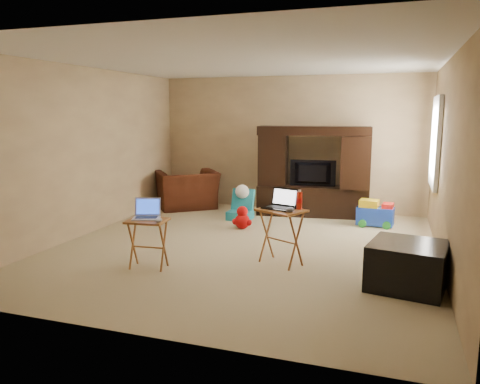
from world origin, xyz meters
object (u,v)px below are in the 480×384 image
(recliner, at_px, (187,190))
(push_toy, at_px, (375,213))
(laptop_left, at_px, (146,209))
(mouse_left, at_px, (159,220))
(mouse_right, at_px, (290,210))
(television, at_px, (312,174))
(tray_table_left, at_px, (148,244))
(plush_toy, at_px, (242,217))
(laptop_right, at_px, (279,199))
(tray_table_right, at_px, (281,237))
(water_bottle, at_px, (299,201))
(entertainment_center, at_px, (313,171))
(child_rocker, at_px, (240,205))
(ottoman, at_px, (407,265))

(recliner, bearing_deg, push_toy, 135.88)
(laptop_left, bearing_deg, mouse_left, -43.89)
(laptop_left, xyz_separation_m, mouse_right, (1.62, 0.50, 0.00))
(mouse_right, bearing_deg, television, 94.79)
(tray_table_left, distance_m, mouse_right, 1.72)
(plush_toy, xyz_separation_m, laptop_right, (0.95, -1.49, 0.62))
(push_toy, height_order, tray_table_right, tray_table_right)
(recliner, relative_size, water_bottle, 5.30)
(mouse_right, bearing_deg, recliner, 132.99)
(plush_toy, xyz_separation_m, mouse_left, (-0.28, -2.23, 0.43))
(tray_table_right, bearing_deg, entertainment_center, 118.60)
(mouse_left, bearing_deg, tray_table_left, 159.59)
(tray_table_left, distance_m, water_bottle, 1.88)
(plush_toy, relative_size, laptop_right, 1.04)
(recliner, bearing_deg, mouse_right, 94.58)
(television, relative_size, laptop_right, 2.27)
(laptop_right, relative_size, mouse_left, 2.98)
(entertainment_center, xyz_separation_m, laptop_left, (-1.37, -3.46, -0.09))
(child_rocker, height_order, tray_table_left, tray_table_left)
(push_toy, height_order, ottoman, ottoman)
(child_rocker, bearing_deg, laptop_left, -93.24)
(entertainment_center, distance_m, tray_table_right, 2.88)
(water_bottle, bearing_deg, television, 96.60)
(ottoman, xyz_separation_m, laptop_right, (-1.49, 0.36, 0.56))
(ottoman, bearing_deg, child_rocker, 137.46)
(push_toy, distance_m, tray_table_right, 2.58)
(plush_toy, xyz_separation_m, ottoman, (2.44, -1.85, 0.06))
(child_rocker, distance_m, tray_table_right, 2.46)
(push_toy, xyz_separation_m, mouse_left, (-2.27, -3.09, 0.39))
(entertainment_center, relative_size, tray_table_left, 3.31)
(laptop_right, relative_size, water_bottle, 1.70)
(entertainment_center, height_order, tray_table_left, entertainment_center)
(tray_table_left, bearing_deg, mouse_right, 12.40)
(push_toy, distance_m, mouse_right, 2.69)
(recliner, distance_m, laptop_left, 3.52)
(television, xyz_separation_m, mouse_left, (-1.16, -3.52, -0.15))
(entertainment_center, xyz_separation_m, push_toy, (1.12, -0.47, -0.58))
(laptop_right, relative_size, mouse_right, 2.58)
(push_toy, distance_m, ottoman, 2.75)
(tray_table_left, distance_m, laptop_right, 1.65)
(laptop_left, xyz_separation_m, water_bottle, (1.69, 0.70, 0.08))
(entertainment_center, relative_size, mouse_left, 16.30)
(ottoman, bearing_deg, push_toy, 99.33)
(television, bearing_deg, water_bottle, 92.21)
(mouse_left, bearing_deg, water_bottle, 28.45)
(laptop_right, distance_m, mouse_right, 0.24)
(laptop_left, height_order, mouse_right, laptop_left)
(tray_table_right, bearing_deg, plush_toy, 149.63)
(recliner, bearing_deg, entertainment_center, 144.36)
(push_toy, height_order, water_bottle, water_bottle)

